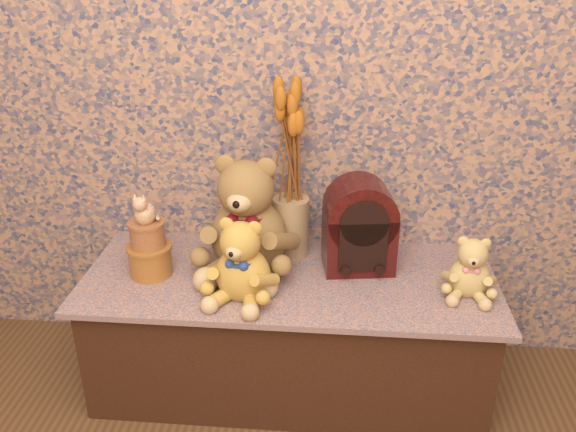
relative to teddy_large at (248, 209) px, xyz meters
The scene contains 10 objects.
display_shelf 0.45m from the teddy_large, 21.84° to the right, with size 1.35×0.56×0.43m, color #394E75.
teddy_large is the anchor object (origin of this frame).
teddy_medium 0.20m from the teddy_large, 87.36° to the right, with size 0.22×0.27×0.28m, color #AF8631, non-canonical shape.
teddy_small 0.72m from the teddy_large, ahead, with size 0.17×0.20×0.21m, color tan, non-canonical shape.
cathedral_radio 0.37m from the teddy_large, ahead, with size 0.23×0.16×0.31m, color black, non-canonical shape.
ceramic_vase 0.20m from the teddy_large, 36.85° to the left, with size 0.13×0.13×0.21m, color tan.
dried_stalks 0.25m from the teddy_large, 36.85° to the left, with size 0.20×0.20×0.39m, color #BB681D, non-canonical shape.
biscuit_tin_lower 0.36m from the teddy_large, 165.39° to the right, with size 0.14×0.14×0.10m, color gold.
biscuit_tin_upper 0.33m from the teddy_large, 165.39° to the right, with size 0.11×0.11×0.09m, color tan.
cat_figurine 0.33m from the teddy_large, 165.39° to the right, with size 0.08×0.09×0.11m, color silver, non-canonical shape.
Camera 1 is at (0.14, -0.44, 1.43)m, focal length 36.80 mm.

